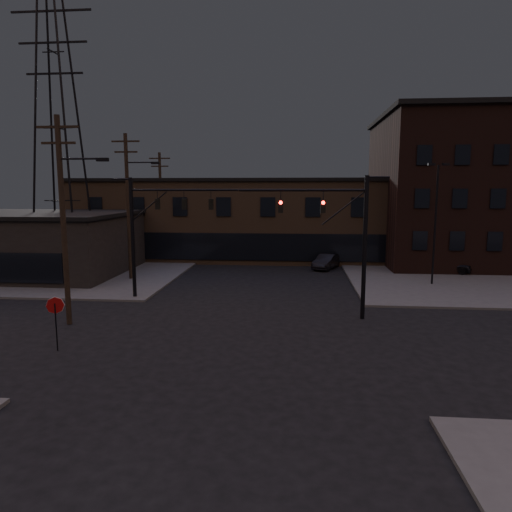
{
  "coord_description": "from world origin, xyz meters",
  "views": [
    {
      "loc": [
        2.75,
        -20.94,
        7.26
      ],
      "look_at": [
        0.46,
        4.51,
        3.5
      ],
      "focal_mm": 32.0,
      "sensor_mm": 36.0,
      "label": 1
    }
  ],
  "objects_px": {
    "traffic_signal_near": "(344,232)",
    "stop_sign": "(55,311)",
    "car_crossing": "(327,261)",
    "parked_car_lot_b": "(492,262)",
    "traffic_signal_far": "(151,224)",
    "parked_car_lot_a": "(444,264)"
  },
  "relations": [
    {
      "from": "traffic_signal_near",
      "to": "parked_car_lot_b",
      "type": "relative_size",
      "value": 1.74
    },
    {
      "from": "traffic_signal_far",
      "to": "car_crossing",
      "type": "xyz_separation_m",
      "value": [
        12.22,
        12.76,
        -4.33
      ]
    },
    {
      "from": "car_crossing",
      "to": "traffic_signal_near",
      "type": "bearing_deg",
      "value": -67.31
    },
    {
      "from": "parked_car_lot_b",
      "to": "stop_sign",
      "type": "bearing_deg",
      "value": 159.0
    },
    {
      "from": "traffic_signal_near",
      "to": "parked_car_lot_a",
      "type": "relative_size",
      "value": 1.81
    },
    {
      "from": "parked_car_lot_b",
      "to": "traffic_signal_near",
      "type": "bearing_deg",
      "value": 167.9
    },
    {
      "from": "stop_sign",
      "to": "parked_car_lot_b",
      "type": "bearing_deg",
      "value": 39.29
    },
    {
      "from": "stop_sign",
      "to": "car_crossing",
      "type": "xyz_separation_m",
      "value": [
        13.5,
        22.74,
        -1.17
      ]
    },
    {
      "from": "traffic_signal_near",
      "to": "stop_sign",
      "type": "height_order",
      "value": "traffic_signal_near"
    },
    {
      "from": "traffic_signal_near",
      "to": "car_crossing",
      "type": "xyz_separation_m",
      "value": [
        0.14,
        16.26,
        -4.25
      ]
    },
    {
      "from": "traffic_signal_far",
      "to": "stop_sign",
      "type": "distance_m",
      "value": 10.55
    },
    {
      "from": "traffic_signal_near",
      "to": "car_crossing",
      "type": "relative_size",
      "value": 1.94
    },
    {
      "from": "stop_sign",
      "to": "car_crossing",
      "type": "height_order",
      "value": "stop_sign"
    },
    {
      "from": "traffic_signal_near",
      "to": "parked_car_lot_a",
      "type": "height_order",
      "value": "traffic_signal_near"
    },
    {
      "from": "stop_sign",
      "to": "parked_car_lot_a",
      "type": "relative_size",
      "value": 0.56
    },
    {
      "from": "parked_car_lot_a",
      "to": "parked_car_lot_b",
      "type": "height_order",
      "value": "parked_car_lot_a"
    },
    {
      "from": "stop_sign",
      "to": "parked_car_lot_b",
      "type": "distance_m",
      "value": 36.41
    },
    {
      "from": "stop_sign",
      "to": "parked_car_lot_b",
      "type": "xyz_separation_m",
      "value": [
        28.17,
        23.05,
        -1.03
      ]
    },
    {
      "from": "traffic_signal_far",
      "to": "car_crossing",
      "type": "bearing_deg",
      "value": 46.24
    },
    {
      "from": "parked_car_lot_b",
      "to": "car_crossing",
      "type": "distance_m",
      "value": 14.67
    },
    {
      "from": "traffic_signal_far",
      "to": "car_crossing",
      "type": "distance_m",
      "value": 18.19
    },
    {
      "from": "traffic_signal_far",
      "to": "car_crossing",
      "type": "height_order",
      "value": "traffic_signal_far"
    }
  ]
}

